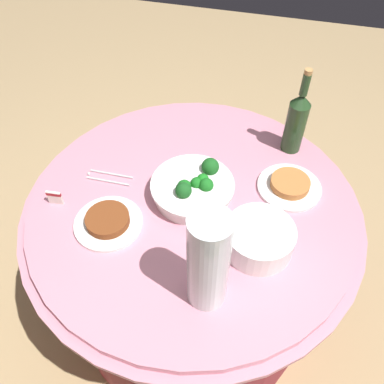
{
  "coord_description": "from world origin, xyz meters",
  "views": [
    {
      "loc": [
        -0.22,
        0.85,
        1.79
      ],
      "look_at": [
        0.0,
        0.0,
        0.79
      ],
      "focal_mm": 37.97,
      "sensor_mm": 36.0,
      "label": 1
    }
  ],
  "objects_px": {
    "decorative_fruit_vase": "(208,264)",
    "food_plate_stir_fry": "(108,221)",
    "serving_tongs": "(108,177)",
    "label_placard_front": "(55,197)",
    "food_plate_peanuts": "(290,185)",
    "wine_bottle": "(296,121)",
    "broccoli_bowl": "(193,188)",
    "plate_stack": "(259,239)"
  },
  "relations": [
    {
      "from": "decorative_fruit_vase",
      "to": "food_plate_stir_fry",
      "type": "relative_size",
      "value": 1.55
    },
    {
      "from": "serving_tongs",
      "to": "label_placard_front",
      "type": "relative_size",
      "value": 3.03
    },
    {
      "from": "decorative_fruit_vase",
      "to": "food_plate_peanuts",
      "type": "relative_size",
      "value": 1.55
    },
    {
      "from": "label_placard_front",
      "to": "wine_bottle",
      "type": "bearing_deg",
      "value": -147.28
    },
    {
      "from": "food_plate_stir_fry",
      "to": "wine_bottle",
      "type": "bearing_deg",
      "value": -136.08
    },
    {
      "from": "decorative_fruit_vase",
      "to": "food_plate_stir_fry",
      "type": "distance_m",
      "value": 0.42
    },
    {
      "from": "food_plate_stir_fry",
      "to": "food_plate_peanuts",
      "type": "relative_size",
      "value": 1.0
    },
    {
      "from": "decorative_fruit_vase",
      "to": "food_plate_peanuts",
      "type": "bearing_deg",
      "value": -112.13
    },
    {
      "from": "food_plate_peanuts",
      "to": "serving_tongs",
      "type": "bearing_deg",
      "value": 9.97
    },
    {
      "from": "decorative_fruit_vase",
      "to": "broccoli_bowl",
      "type": "bearing_deg",
      "value": -69.82
    },
    {
      "from": "serving_tongs",
      "to": "plate_stack",
      "type": "bearing_deg",
      "value": 164.15
    },
    {
      "from": "decorative_fruit_vase",
      "to": "wine_bottle",
      "type": "bearing_deg",
      "value": -104.29
    },
    {
      "from": "wine_bottle",
      "to": "label_placard_front",
      "type": "height_order",
      "value": "wine_bottle"
    },
    {
      "from": "wine_bottle",
      "to": "food_plate_stir_fry",
      "type": "bearing_deg",
      "value": 43.92
    },
    {
      "from": "serving_tongs",
      "to": "broccoli_bowl",
      "type": "bearing_deg",
      "value": 179.18
    },
    {
      "from": "decorative_fruit_vase",
      "to": "food_plate_peanuts",
      "type": "height_order",
      "value": "decorative_fruit_vase"
    },
    {
      "from": "food_plate_stir_fry",
      "to": "food_plate_peanuts",
      "type": "xyz_separation_m",
      "value": [
        -0.55,
        -0.3,
        -0.0
      ]
    },
    {
      "from": "wine_bottle",
      "to": "label_placard_front",
      "type": "distance_m",
      "value": 0.88
    },
    {
      "from": "wine_bottle",
      "to": "food_plate_peanuts",
      "type": "distance_m",
      "value": 0.24
    },
    {
      "from": "serving_tongs",
      "to": "decorative_fruit_vase",
      "type": "bearing_deg",
      "value": 141.59
    },
    {
      "from": "serving_tongs",
      "to": "food_plate_stir_fry",
      "type": "height_order",
      "value": "food_plate_stir_fry"
    },
    {
      "from": "plate_stack",
      "to": "serving_tongs",
      "type": "height_order",
      "value": "plate_stack"
    },
    {
      "from": "wine_bottle",
      "to": "food_plate_stir_fry",
      "type": "height_order",
      "value": "wine_bottle"
    },
    {
      "from": "decorative_fruit_vase",
      "to": "label_placard_front",
      "type": "bearing_deg",
      "value": -19.37
    },
    {
      "from": "serving_tongs",
      "to": "food_plate_peanuts",
      "type": "relative_size",
      "value": 0.76
    },
    {
      "from": "plate_stack",
      "to": "broccoli_bowl",
      "type": "bearing_deg",
      "value": -32.28
    },
    {
      "from": "serving_tongs",
      "to": "label_placard_front",
      "type": "distance_m",
      "value": 0.2
    },
    {
      "from": "serving_tongs",
      "to": "wine_bottle",
      "type": "bearing_deg",
      "value": -152.32
    },
    {
      "from": "plate_stack",
      "to": "serving_tongs",
      "type": "bearing_deg",
      "value": -15.85
    },
    {
      "from": "label_placard_front",
      "to": "serving_tongs",
      "type": "bearing_deg",
      "value": -129.17
    },
    {
      "from": "broccoli_bowl",
      "to": "serving_tongs",
      "type": "height_order",
      "value": "broccoli_bowl"
    },
    {
      "from": "wine_bottle",
      "to": "food_plate_peanuts",
      "type": "xyz_separation_m",
      "value": [
        -0.02,
        0.21,
        -0.11
      ]
    },
    {
      "from": "broccoli_bowl",
      "to": "plate_stack",
      "type": "bearing_deg",
      "value": 147.72
    },
    {
      "from": "food_plate_stir_fry",
      "to": "broccoli_bowl",
      "type": "bearing_deg",
      "value": -141.43
    },
    {
      "from": "wine_bottle",
      "to": "food_plate_peanuts",
      "type": "bearing_deg",
      "value": 94.44
    },
    {
      "from": "decorative_fruit_vase",
      "to": "label_placard_front",
      "type": "distance_m",
      "value": 0.61
    },
    {
      "from": "broccoli_bowl",
      "to": "serving_tongs",
      "type": "relative_size",
      "value": 1.68
    },
    {
      "from": "label_placard_front",
      "to": "decorative_fruit_vase",
      "type": "bearing_deg",
      "value": 160.63
    },
    {
      "from": "plate_stack",
      "to": "serving_tongs",
      "type": "distance_m",
      "value": 0.58
    },
    {
      "from": "broccoli_bowl",
      "to": "serving_tongs",
      "type": "bearing_deg",
      "value": -0.82
    },
    {
      "from": "plate_stack",
      "to": "decorative_fruit_vase",
      "type": "relative_size",
      "value": 0.62
    },
    {
      "from": "plate_stack",
      "to": "label_placard_front",
      "type": "distance_m",
      "value": 0.68
    }
  ]
}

